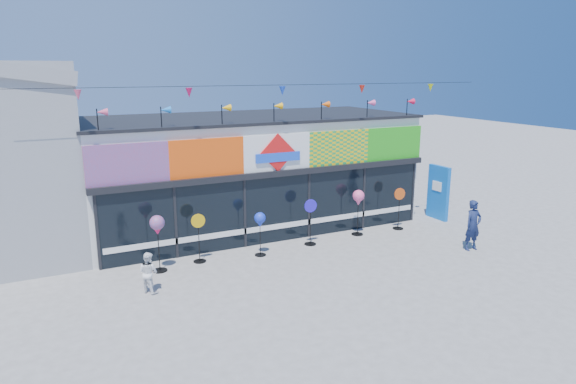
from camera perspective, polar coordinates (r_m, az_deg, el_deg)
ground at (r=14.95m, az=4.47°, el=-9.31°), size 80.00×80.00×0.00m
kite_shop at (r=19.49m, az=-4.35°, el=2.40°), size 16.00×5.70×5.31m
blue_sign at (r=21.00m, az=16.35°, el=-0.04°), size 0.20×1.06×2.12m
spinner_0 at (r=15.28m, az=-14.32°, el=-3.77°), size 0.43×0.43×1.70m
spinner_1 at (r=15.92m, az=-9.88°, el=-4.92°), size 0.43×0.39×1.53m
spinner_2 at (r=16.14m, az=-3.14°, el=-3.25°), size 0.36×0.36×1.42m
spinner_3 at (r=17.23m, az=2.51°, el=-3.22°), size 0.44×0.40×1.57m
spinner_4 at (r=18.27m, az=7.83°, el=-0.78°), size 0.42×0.42×1.64m
spinner_5 at (r=19.33m, az=12.24°, el=-1.69°), size 0.44×0.40×1.55m
adult_man at (r=17.78m, az=19.88°, el=-3.50°), size 0.61×0.41×1.67m
child at (r=14.18m, az=-15.25°, el=-8.62°), size 0.58×0.62×1.12m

